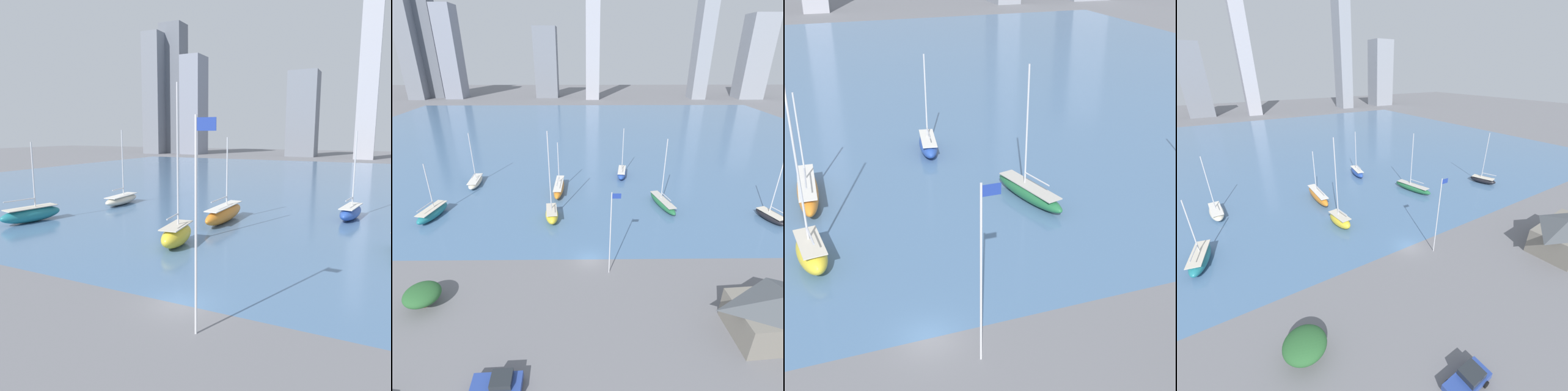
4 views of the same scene
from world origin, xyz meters
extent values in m
plane|color=slate|center=(0.00, 0.00, 0.00)|extent=(500.00, 500.00, 0.00)
cube|color=#4C7099|center=(0.00, 70.00, 0.00)|extent=(180.00, 140.00, 0.00)
cylinder|color=silver|center=(2.66, -2.95, 6.22)|extent=(0.14, 0.14, 12.45)
cube|color=#1E3899|center=(3.28, -2.95, 11.95)|extent=(1.10, 0.03, 0.70)
cube|color=slate|center=(-104.83, 166.27, 32.81)|extent=(10.17, 11.65, 65.62)
cube|color=slate|center=(-97.38, 174.03, 35.60)|extent=(13.15, 10.59, 71.20)
cube|color=gray|center=(-82.65, 170.33, 26.20)|extent=(11.04, 13.53, 52.40)
cube|color=slate|center=(-24.62, 174.19, 20.57)|extent=(13.91, 12.78, 41.14)
cube|color=#A8A8B2|center=(4.45, 164.06, 35.54)|extent=(8.11, 8.02, 71.09)
ellipsoid|color=orange|center=(-6.32, 23.98, 1.07)|extent=(2.24, 10.84, 2.14)
cube|color=silver|center=(-6.32, 23.98, 2.09)|extent=(1.84, 8.89, 0.10)
cube|color=#2D2D33|center=(-6.32, 23.98, 0.49)|extent=(0.19, 1.95, 0.96)
cylinder|color=silver|center=(-6.30, 24.79, 6.55)|extent=(0.18, 0.18, 8.81)
cylinder|color=silver|center=(-6.34, 22.34, 3.24)|extent=(0.23, 4.91, 0.14)
ellipsoid|color=beige|center=(-25.97, 28.27, 0.75)|extent=(2.99, 8.39, 1.49)
cube|color=silver|center=(-25.97, 28.27, 1.45)|extent=(2.45, 6.88, 0.10)
cube|color=#2D2D33|center=(-25.97, 28.27, 0.34)|extent=(0.26, 1.49, 0.67)
cylinder|color=silver|center=(-26.01, 28.88, 6.74)|extent=(0.18, 0.18, 10.49)
cylinder|color=silver|center=(-25.91, 27.36, 2.60)|extent=(0.34, 3.06, 0.14)
ellipsoid|color=#284CA8|center=(8.42, 32.97, 0.91)|extent=(3.30, 7.95, 1.81)
cube|color=silver|center=(8.42, 32.97, 1.76)|extent=(2.71, 6.52, 0.10)
cube|color=#2D2D33|center=(8.42, 32.97, 0.41)|extent=(0.38, 1.40, 0.81)
cylinder|color=silver|center=(8.52, 33.54, 6.81)|extent=(0.18, 0.18, 9.99)
cylinder|color=silver|center=(8.23, 31.75, 2.91)|extent=(0.72, 3.61, 0.14)
ellipsoid|color=#1E757F|center=(-28.99, 12.99, 0.98)|extent=(4.11, 8.47, 1.95)
cube|color=beige|center=(-28.99, 12.99, 1.91)|extent=(3.37, 6.94, 0.10)
cube|color=#2D2D33|center=(-28.99, 12.99, 0.44)|extent=(0.47, 1.46, 0.88)
cylinder|color=silver|center=(-28.86, 13.59, 6.15)|extent=(0.18, 0.18, 8.39)
cylinder|color=silver|center=(-29.29, 11.59, 3.06)|extent=(1.01, 4.02, 0.14)
ellipsoid|color=yellow|center=(-6.73, 11.85, 1.10)|extent=(3.01, 6.29, 2.19)
cube|color=beige|center=(-6.73, 11.85, 2.14)|extent=(2.47, 5.16, 0.10)
cube|color=#2D2D33|center=(-6.73, 11.85, 0.50)|extent=(0.29, 1.10, 0.99)
cylinder|color=silver|center=(-6.79, 12.30, 9.29)|extent=(0.18, 0.18, 14.20)
cylinder|color=silver|center=(-6.61, 10.85, 3.29)|extent=(0.50, 2.91, 0.14)
camera|label=1|loc=(11.60, -21.36, 11.48)|focal=35.00mm
camera|label=2|loc=(-0.70, -36.93, 28.36)|focal=28.00mm
camera|label=3|loc=(-6.18, -28.05, 24.87)|focal=50.00mm
camera|label=4|loc=(-23.49, -26.63, 26.10)|focal=24.00mm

